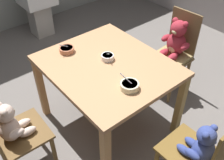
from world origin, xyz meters
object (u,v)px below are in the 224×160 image
teddy_chair_near_front (11,129)px  porridge_bowl_white_center (108,57)px  teddy_chair_far_center (175,46)px  sink_basin (37,1)px  porridge_bowl_cream_near_right (130,86)px  dining_table (108,73)px  teddy_chair_near_right (201,151)px  porridge_bowl_terracotta_near_left (67,49)px

teddy_chair_near_front → porridge_bowl_white_center: size_ratio=7.66×
teddy_chair_far_center → sink_basin: size_ratio=1.14×
sink_basin → porridge_bowl_cream_near_right: bearing=-9.7°
teddy_chair_far_center → teddy_chair_near_front: 1.77m
teddy_chair_far_center → dining_table: bearing=-6.8°
teddy_chair_near_right → teddy_chair_far_center: 1.26m
teddy_chair_far_center → teddy_chair_near_right: bearing=43.8°
teddy_chair_near_right → sink_basin: bearing=-6.9°
dining_table → sink_basin: (-2.05, 0.35, -0.11)m
teddy_chair_near_right → teddy_chair_near_front: bearing=41.4°
teddy_chair_far_center → porridge_bowl_white_center: (-0.09, -0.84, 0.19)m
teddy_chair_far_center → porridge_bowl_cream_near_right: size_ratio=6.13×
porridge_bowl_cream_near_right → dining_table: bearing=169.3°
dining_table → teddy_chair_far_center: (0.03, 0.88, -0.07)m
porridge_bowl_cream_near_right → porridge_bowl_white_center: porridge_bowl_cream_near_right is taller
teddy_chair_near_front → porridge_bowl_terracotta_near_left: bearing=26.3°
teddy_chair_far_center → porridge_bowl_terracotta_near_left: bearing=-26.2°
teddy_chair_near_front → sink_basin: teddy_chair_near_front is taller
dining_table → porridge_bowl_white_center: 0.14m
teddy_chair_near_right → teddy_chair_near_front: size_ratio=1.06×
dining_table → sink_basin: 2.08m
porridge_bowl_cream_near_right → sink_basin: (-2.40, 0.41, -0.23)m
dining_table → teddy_chair_far_center: bearing=87.8°
teddy_chair_near_right → sink_basin: size_ratio=1.14×
sink_basin → porridge_bowl_terracotta_near_left: bearing=-17.0°
dining_table → teddy_chair_far_center: size_ratio=1.20×
porridge_bowl_white_center → sink_basin: porridge_bowl_white_center is taller
teddy_chair_near_front → porridge_bowl_white_center: (-0.01, 0.94, 0.24)m
teddy_chair_far_center → porridge_bowl_terracotta_near_left: size_ratio=6.34×
dining_table → sink_basin: sink_basin is taller
porridge_bowl_terracotta_near_left → porridge_bowl_white_center: 0.39m
porridge_bowl_white_center → sink_basin: bearing=171.4°
porridge_bowl_terracotta_near_left → porridge_bowl_white_center: (0.33, 0.21, 0.00)m
sink_basin → teddy_chair_near_right: bearing=-5.7°
teddy_chair_near_right → sink_basin: teddy_chair_near_right is taller
teddy_chair_near_front → teddy_chair_near_right: bearing=-46.0°
porridge_bowl_white_center → teddy_chair_far_center: bearing=84.2°
teddy_chair_far_center → teddy_chair_near_front: (-0.08, -1.77, -0.05)m
porridge_bowl_white_center → sink_basin: size_ratio=0.14×
teddy_chair_near_right → porridge_bowl_cream_near_right: teddy_chair_near_right is taller
teddy_chair_near_front → porridge_bowl_cream_near_right: bearing=-24.0°
porridge_bowl_terracotta_near_left → teddy_chair_near_front: bearing=-65.1°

